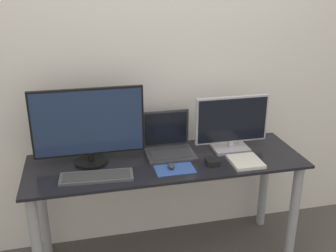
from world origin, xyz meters
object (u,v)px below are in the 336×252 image
object	(u,v)px
monitor_right	(232,124)
monitor_left	(89,126)
laptop	(168,143)
book	(246,162)
power_brick	(212,162)
keyboard	(97,177)
mouse	(171,166)

from	to	relation	value
monitor_right	monitor_left	bearing A→B (deg)	180.00
monitor_right	laptop	bearing A→B (deg)	173.06
book	power_brick	size ratio (longest dim) A/B	2.52
monitor_right	power_brick	world-z (taller)	monitor_right
laptop	keyboard	size ratio (longest dim) A/B	0.72
laptop	keyboard	world-z (taller)	laptop
laptop	book	xyz separation A→B (m)	(0.43, -0.26, -0.05)
laptop	mouse	xyz separation A→B (m)	(-0.04, -0.23, -0.04)
monitor_right	power_brick	distance (m)	0.31
book	monitor_left	bearing A→B (deg)	167.13
keyboard	mouse	distance (m)	0.44
power_brick	book	bearing A→B (deg)	-6.94
monitor_right	keyboard	world-z (taller)	monitor_right
monitor_right	keyboard	distance (m)	0.93
power_brick	monitor_left	bearing A→B (deg)	165.46
keyboard	mouse	world-z (taller)	mouse
monitor_left	power_brick	size ratio (longest dim) A/B	8.23
monitor_left	laptop	bearing A→B (deg)	5.70
monitor_right	mouse	bearing A→B (deg)	-157.75
monitor_left	keyboard	world-z (taller)	monitor_left
monitor_left	mouse	xyz separation A→B (m)	(0.46, -0.18, -0.23)
monitor_left	book	distance (m)	0.98
laptop	book	bearing A→B (deg)	-31.48
monitor_right	book	bearing A→B (deg)	-85.34
keyboard	book	world-z (taller)	book
monitor_left	keyboard	bearing A→B (deg)	-84.12
mouse	laptop	bearing A→B (deg)	79.89
monitor_left	keyboard	distance (m)	0.31
book	power_brick	xyz separation A→B (m)	(-0.21, 0.03, 0.01)
monitor_left	mouse	size ratio (longest dim) A/B	10.83
monitor_left	monitor_right	bearing A→B (deg)	-0.00
monitor_left	monitor_right	xyz separation A→B (m)	(0.91, -0.00, -0.07)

